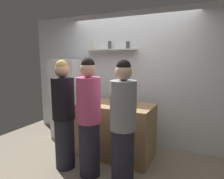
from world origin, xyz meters
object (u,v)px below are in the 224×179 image
Objects in this scene: utensil_holder at (113,103)px; person_blonde at (64,116)px; person_grey_hoodie at (123,126)px; baking_pan at (125,103)px; water_bottle_plastic at (114,96)px; wine_bottle_pale_glass at (74,97)px; person_pink_top at (89,119)px; wine_bottle_green_glass at (86,95)px; refrigerator at (71,99)px.

person_blonde is (-0.59, -0.53, -0.15)m from utensil_holder.
person_blonde is at bearing 133.44° from person_grey_hoodie.
baking_pan is 1.52× the size of water_bottle_plastic.
utensil_holder is 0.76m from wine_bottle_pale_glass.
person_pink_top reaches higher than person_grey_hoodie.
person_blonde is at bearing -174.41° from person_pink_top.
wine_bottle_green_glass is 0.17× the size of person_pink_top.
person_grey_hoodie is at bearing -32.82° from refrigerator.
baking_pan is 1.54× the size of utensil_holder.
person_grey_hoodie reaches higher than person_blonde.
person_grey_hoodie reaches higher than wine_bottle_green_glass.
baking_pan is 0.20× the size of person_pink_top.
person_grey_hoodie is at bearing -132.61° from person_blonde.
baking_pan is 0.20× the size of person_blonde.
wine_bottle_pale_glass is at bearing -21.88° from person_blonde.
utensil_holder is 0.99× the size of water_bottle_plastic.
wine_bottle_green_glass is (-0.76, -0.04, 0.09)m from baking_pan.
wine_bottle_green_glass is 0.18× the size of person_grey_hoodie.
person_blonde is (-0.70, -0.76, -0.12)m from baking_pan.
wine_bottle_green_glass is at bearing 164.10° from utensil_holder.
wine_bottle_green_glass is at bearing 132.94° from person_pink_top.
person_pink_top reaches higher than wine_bottle_pale_glass.
refrigerator is 1.57m from person_pink_top.
person_grey_hoodie reaches higher than wine_bottle_pale_glass.
water_bottle_plastic is at bearing 114.31° from utensil_holder.
person_pink_top is 0.46m from person_blonde.
person_blonde is at bearing -132.81° from baking_pan.
person_pink_top reaches higher than wine_bottle_green_glass.
person_pink_top is at bearing -88.03° from water_bottle_plastic.
person_pink_top is at bearing -107.10° from baking_pan.
wine_bottle_pale_glass is (-0.11, -0.22, -0.00)m from wine_bottle_green_glass.
person_grey_hoodie is at bearing -69.50° from baking_pan.
wine_bottle_pale_glass reaches higher than utensil_holder.
refrigerator is at bearing 170.70° from water_bottle_plastic.
person_blonde is (0.06, -0.71, -0.20)m from wine_bottle_green_glass.
person_grey_hoodie reaches higher than water_bottle_plastic.
baking_pan is at bearing 62.97° from utensil_holder.
refrigerator is 7.50× the size of water_bottle_plastic.
person_blonde is (0.69, -1.05, -0.01)m from refrigerator.
person_blonde is at bearing -85.42° from wine_bottle_green_glass.
water_bottle_plastic is at bearing -67.17° from person_blonde.
wine_bottle_green_glass is 0.74m from person_blonde.
wine_bottle_pale_glass is 0.17× the size of person_grey_hoodie.
utensil_holder is 0.71m from person_grey_hoodie.
refrigerator is 1.15m from water_bottle_plastic.
refrigerator is at bearing -7.50° from person_blonde.
person_grey_hoodie reaches higher than refrigerator.
person_grey_hoodie is (1.68, -1.08, 0.00)m from refrigerator.
wine_bottle_pale_glass is (0.52, -0.55, 0.19)m from refrigerator.
refrigerator reaches higher than utensil_holder.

